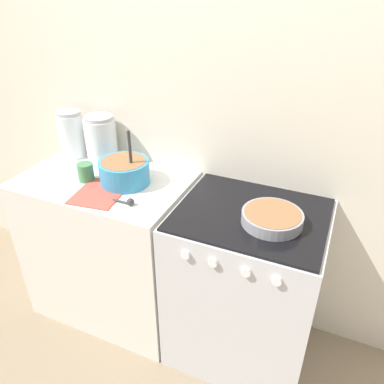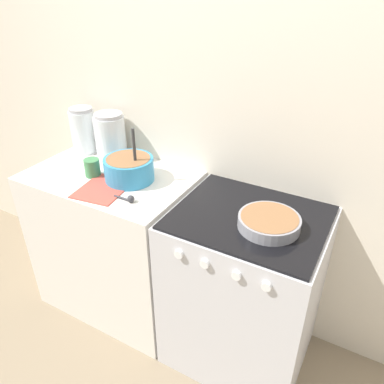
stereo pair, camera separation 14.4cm
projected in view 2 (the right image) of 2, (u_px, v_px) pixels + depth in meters
ground_plane at (156, 360)px, 2.08m from camera, size 12.00×12.00×0.00m
wall_back at (210, 121)px, 1.94m from camera, size 4.80×0.05×2.40m
countertop_cabinet at (117, 242)px, 2.27m from camera, size 0.90×0.59×0.91m
stove at (243, 290)px, 1.92m from camera, size 0.71×0.61×0.91m
mixing_bowl at (129, 168)px, 1.96m from camera, size 0.26×0.26×0.29m
baking_pan at (269, 222)px, 1.60m from camera, size 0.27×0.27×0.06m
storage_jar_left at (84, 133)px, 2.26m from camera, size 0.15×0.15×0.27m
storage_jar_middle at (111, 139)px, 2.17m from camera, size 0.18×0.18×0.27m
tin_can at (92, 168)px, 2.01m from camera, size 0.08×0.08×0.10m
recipe_page at (103, 189)px, 1.90m from camera, size 0.26×0.30×0.01m
measuring_spoon at (129, 199)px, 1.79m from camera, size 0.12×0.04×0.04m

